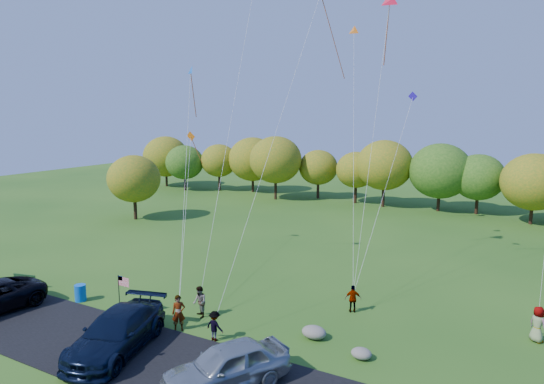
{
  "coord_description": "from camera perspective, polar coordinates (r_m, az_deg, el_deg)",
  "views": [
    {
      "loc": [
        15.84,
        -19.41,
        11.38
      ],
      "look_at": [
        1.61,
        6.0,
        6.59
      ],
      "focal_mm": 32.0,
      "sensor_mm": 36.0,
      "label": 1
    }
  ],
  "objects": [
    {
      "name": "minivan_silver",
      "position": [
        21.44,
        -5.35,
        -19.69
      ],
      "size": [
        4.59,
        5.84,
        1.86
      ],
      "primitive_type": "imported",
      "rotation": [
        0.0,
        0.0,
        -0.51
      ],
      "color": "#A2A8AC",
      "rests_on": "asphalt_lane"
    },
    {
      "name": "flyer_e",
      "position": [
        28.41,
        28.79,
        -13.48
      ],
      "size": [
        1.06,
        1.02,
        1.84
      ],
      "primitive_type": "imported",
      "rotation": [
        0.0,
        0.0,
        2.47
      ],
      "color": "#4C4C59",
      "rests_on": "ground"
    },
    {
      "name": "minivan_navy",
      "position": [
        25.19,
        -17.83,
        -15.46
      ],
      "size": [
        4.34,
        6.99,
        1.89
      ],
      "primitive_type": "imported",
      "rotation": [
        0.0,
        0.0,
        0.28
      ],
      "color": "black",
      "rests_on": "asphalt_lane"
    },
    {
      "name": "park_bench",
      "position": [
        36.1,
        -26.98,
        -9.26
      ],
      "size": [
        1.67,
        0.64,
        0.93
      ],
      "rotation": [
        0.0,
        0.0,
        0.23
      ],
      "color": "#163D1B",
      "rests_on": "ground"
    },
    {
      "name": "ground",
      "position": [
        27.52,
        -9.4,
        -15.22
      ],
      "size": [
        140.0,
        140.0,
        0.0
      ],
      "primitive_type": "plane",
      "color": "#285719",
      "rests_on": "ground"
    },
    {
      "name": "flyer_b",
      "position": [
        28.11,
        -8.51,
        -12.68
      ],
      "size": [
        1.1,
        1.06,
        1.78
      ],
      "primitive_type": "imported",
      "rotation": [
        0.0,
        0.0,
        -0.65
      ],
      "color": "#4C4C59",
      "rests_on": "ground"
    },
    {
      "name": "flag_assembly",
      "position": [
        29.24,
        -17.28,
        -10.49
      ],
      "size": [
        0.84,
        0.54,
        2.26
      ],
      "color": "black",
      "rests_on": "ground"
    },
    {
      "name": "flyer_d",
      "position": [
        28.88,
        9.51,
        -12.28
      ],
      "size": [
        1.02,
        0.77,
        1.6
      ],
      "primitive_type": "imported",
      "rotation": [
        0.0,
        0.0,
        3.6
      ],
      "color": "#4C4C59",
      "rests_on": "ground"
    },
    {
      "name": "flyer_a",
      "position": [
        26.7,
        -10.93,
        -13.81
      ],
      "size": [
        0.83,
        0.81,
        1.92
      ],
      "primitive_type": "imported",
      "rotation": [
        0.0,
        0.0,
        0.71
      ],
      "color": "#4C4C59",
      "rests_on": "ground"
    },
    {
      "name": "flyer_c",
      "position": [
        25.45,
        -6.77,
        -15.37
      ],
      "size": [
        1.02,
        0.63,
        1.54
      ],
      "primitive_type": "imported",
      "rotation": [
        0.0,
        0.0,
        3.09
      ],
      "color": "#4C4C59",
      "rests_on": "ground"
    },
    {
      "name": "treeline",
      "position": [
        56.98,
        15.37,
        2.2
      ],
      "size": [
        76.85,
        26.99,
        8.57
      ],
      "color": "#361E13",
      "rests_on": "ground"
    },
    {
      "name": "boulder_far",
      "position": [
        24.21,
        10.47,
        -18.18
      ],
      "size": [
        0.98,
        0.82,
        0.51
      ],
      "primitive_type": "ellipsoid",
      "color": "gray",
      "rests_on": "ground"
    },
    {
      "name": "trash_barrel",
      "position": [
        32.38,
        -21.62,
        -10.97
      ],
      "size": [
        0.68,
        0.68,
        1.01
      ],
      "primitive_type": "cylinder",
      "color": "blue",
      "rests_on": "ground"
    },
    {
      "name": "boulder_near",
      "position": [
        25.76,
        4.97,
        -16.12
      ],
      "size": [
        1.29,
        1.01,
        0.64
      ],
      "primitive_type": "ellipsoid",
      "color": "gray",
      "rests_on": "ground"
    },
    {
      "name": "asphalt_lane",
      "position": [
        24.84,
        -15.46,
        -18.21
      ],
      "size": [
        44.0,
        6.0,
        0.06
      ],
      "primitive_type": "cube",
      "color": "black",
      "rests_on": "ground"
    }
  ]
}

